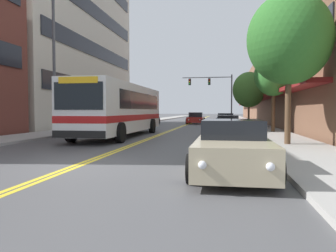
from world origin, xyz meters
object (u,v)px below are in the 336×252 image
(car_slate_blue_parked_right_far, at_px, (225,119))
(street_tree_right_mid, at_px, (274,75))
(street_tree_right_near, at_px, (289,39))
(street_lamp_left_near, at_px, (57,52))
(car_red_moving_lead, at_px, (196,119))
(traffic_signal_mast, at_px, (214,88))
(city_bus, at_px, (121,108))
(street_tree_right_far, at_px, (249,90))
(car_black_parked_right_mid, at_px, (228,124))
(car_charcoal_parked_left_near, at_px, (149,119))
(fire_hydrant, at_px, (252,126))
(car_beige_parked_right_foreground, at_px, (232,147))
(car_white_parked_left_mid, at_px, (134,120))

(car_slate_blue_parked_right_far, bearing_deg, street_tree_right_mid, -77.27)
(street_tree_right_near, bearing_deg, street_lamp_left_near, 168.36)
(car_red_moving_lead, height_order, street_lamp_left_near, street_lamp_left_near)
(traffic_signal_mast, xyz_separation_m, street_lamp_left_near, (-7.91, -29.56, 0.08))
(street_tree_right_near, relative_size, street_tree_right_mid, 1.21)
(city_bus, distance_m, street_tree_right_far, 15.04)
(city_bus, height_order, street_tree_right_near, street_tree_right_near)
(car_red_moving_lead, xyz_separation_m, street_tree_right_near, (5.94, -24.23, 3.96))
(city_bus, xyz_separation_m, car_black_parked_right_mid, (6.48, 5.14, -1.16))
(street_tree_right_mid, bearing_deg, car_charcoal_parked_left_near, 130.59)
(car_charcoal_parked_left_near, bearing_deg, car_black_parked_right_mid, -55.37)
(car_charcoal_parked_left_near, relative_size, fire_hydrant, 4.59)
(street_tree_right_mid, bearing_deg, car_red_moving_lead, 112.80)
(street_tree_right_far, bearing_deg, street_tree_right_mid, -82.96)
(car_beige_parked_right_foreground, distance_m, street_lamp_left_near, 13.47)
(car_slate_blue_parked_right_far, xyz_separation_m, street_lamp_left_near, (-9.40, -19.90, 4.22))
(car_white_parked_left_mid, xyz_separation_m, street_lamp_left_near, (-0.81, -12.88, 4.19))
(street_tree_right_mid, height_order, street_tree_right_far, street_tree_right_mid)
(car_charcoal_parked_left_near, height_order, street_tree_right_far, street_tree_right_far)
(street_tree_right_mid, bearing_deg, traffic_signal_mast, 101.12)
(car_white_parked_left_mid, bearing_deg, street_lamp_left_near, -93.60)
(car_slate_blue_parked_right_far, height_order, street_tree_right_far, street_tree_right_far)
(street_tree_right_near, height_order, street_tree_right_mid, street_tree_right_near)
(car_white_parked_left_mid, xyz_separation_m, car_black_parked_right_mid, (8.67, -5.67, -0.05))
(car_charcoal_parked_left_near, distance_m, street_tree_right_near, 25.40)
(street_tree_right_mid, relative_size, street_tree_right_far, 1.05)
(traffic_signal_mast, bearing_deg, street_lamp_left_near, -104.98)
(car_white_parked_left_mid, relative_size, car_slate_blue_parked_right_far, 0.92)
(city_bus, xyz_separation_m, car_beige_parked_right_foreground, (6.38, -10.77, -1.11))
(street_lamp_left_near, bearing_deg, car_charcoal_parked_left_near, 88.11)
(street_tree_right_near, xyz_separation_m, street_tree_right_far, (-0.38, 16.80, -1.08))
(traffic_signal_mast, xyz_separation_m, fire_hydrant, (3.13, -24.61, -4.16))
(car_red_moving_lead, bearing_deg, car_slate_blue_parked_right_far, -28.53)
(car_beige_parked_right_foreground, height_order, fire_hydrant, car_beige_parked_right_foreground)
(car_black_parked_right_mid, height_order, fire_hydrant, car_black_parked_right_mid)
(street_lamp_left_near, relative_size, street_tree_right_far, 1.64)
(city_bus, distance_m, fire_hydrant, 8.62)
(car_slate_blue_parked_right_far, distance_m, street_tree_right_mid, 14.49)
(city_bus, bearing_deg, street_tree_right_near, -26.94)
(car_white_parked_left_mid, relative_size, car_black_parked_right_mid, 0.92)
(car_slate_blue_parked_right_far, height_order, car_red_moving_lead, car_red_moving_lead)
(city_bus, xyz_separation_m, car_charcoal_parked_left_near, (-2.34, 17.92, -1.16))
(street_lamp_left_near, bearing_deg, city_bus, 34.60)
(car_beige_parked_right_foreground, distance_m, car_black_parked_right_mid, 15.91)
(car_beige_parked_right_foreground, height_order, car_slate_blue_parked_right_far, car_beige_parked_right_foreground)
(traffic_signal_mast, bearing_deg, street_tree_right_near, -82.93)
(car_slate_blue_parked_right_far, bearing_deg, car_white_parked_left_mid, -140.74)
(street_lamp_left_near, bearing_deg, fire_hydrant, 24.18)
(traffic_signal_mast, bearing_deg, fire_hydrant, -82.75)
(city_bus, distance_m, car_red_moving_lead, 19.97)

